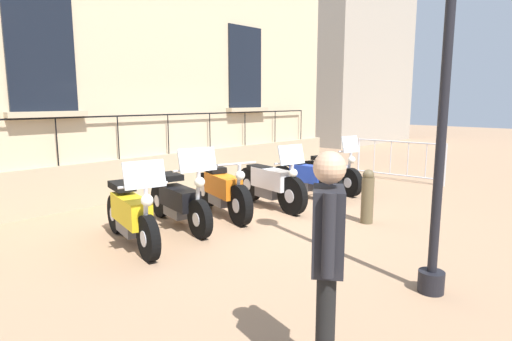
{
  "coord_description": "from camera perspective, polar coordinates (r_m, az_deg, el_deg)",
  "views": [
    {
      "loc": [
        5.57,
        -5.69,
        2.09
      ],
      "look_at": [
        0.24,
        0.0,
        0.8
      ],
      "focal_mm": 29.97,
      "sensor_mm": 36.0,
      "label": 1
    }
  ],
  "objects": [
    {
      "name": "building_facade",
      "position": [
        10.28,
        -13.39,
        16.75
      ],
      "size": [
        0.82,
        11.77,
        7.15
      ],
      "color": "#C6B28E",
      "rests_on": "ground_plane"
    },
    {
      "name": "motorcycle_blue",
      "position": [
        9.22,
        6.56,
        -1.19
      ],
      "size": [
        1.91,
        0.53,
        0.88
      ],
      "color": "black",
      "rests_on": "ground_plane"
    },
    {
      "name": "pedestrian_standing",
      "position": [
        3.19,
        9.47,
        -10.93
      ],
      "size": [
        0.39,
        0.45,
        1.74
      ],
      "color": "black",
      "rests_on": "ground_plane"
    },
    {
      "name": "motorcycle_silver",
      "position": [
        9.98,
        9.81,
        -0.44
      ],
      "size": [
        1.98,
        0.74,
        1.32
      ],
      "color": "black",
      "rests_on": "ground_plane"
    },
    {
      "name": "motorcycle_yellow",
      "position": [
        6.43,
        -16.35,
        -5.79
      ],
      "size": [
        2.04,
        0.82,
        1.32
      ],
      "color": "black",
      "rests_on": "ground_plane"
    },
    {
      "name": "motorcycle_white",
      "position": [
        8.33,
        1.93,
        -1.86
      ],
      "size": [
        2.04,
        0.77,
        1.29
      ],
      "color": "black",
      "rests_on": "ground_plane"
    },
    {
      "name": "lamppost",
      "position": [
        4.88,
        24.41,
        17.51
      ],
      "size": [
        0.36,
        0.36,
        4.68
      ],
      "color": "black",
      "rests_on": "ground_plane"
    },
    {
      "name": "motorcycle_black",
      "position": [
        7.19,
        -10.21,
        -4.08
      ],
      "size": [
        2.08,
        0.84,
        1.38
      ],
      "color": "black",
      "rests_on": "ground_plane"
    },
    {
      "name": "crowd_barrier",
      "position": [
        11.71,
        18.56,
        1.43
      ],
      "size": [
        2.33,
        0.19,
        1.05
      ],
      "color": "#B7B7BF",
      "rests_on": "ground_plane"
    },
    {
      "name": "ground_plane",
      "position": [
        8.23,
        -1.23,
        -5.31
      ],
      "size": [
        60.0,
        60.0,
        0.0
      ],
      "primitive_type": "plane",
      "color": "#9E7A5B"
    },
    {
      "name": "bollard",
      "position": [
        7.53,
        14.66,
        -3.34
      ],
      "size": [
        0.21,
        0.21,
        0.93
      ],
      "color": "brown",
      "rests_on": "ground_plane"
    },
    {
      "name": "distant_building",
      "position": [
        22.98,
        11.11,
        18.1
      ],
      "size": [
        4.86,
        6.86,
        11.25
      ],
      "color": "#9E9384",
      "rests_on": "ground_plane"
    },
    {
      "name": "motorcycle_orange",
      "position": [
        7.8,
        -4.56,
        -2.8
      ],
      "size": [
        2.08,
        0.94,
        1.05
      ],
      "color": "black",
      "rests_on": "ground_plane"
    }
  ]
}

